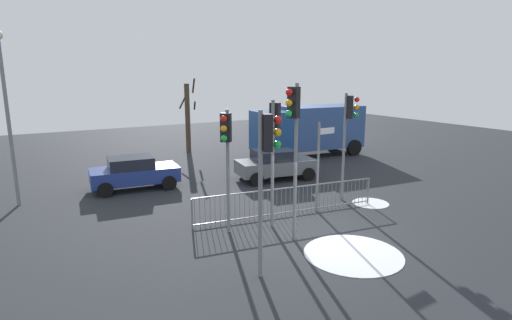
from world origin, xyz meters
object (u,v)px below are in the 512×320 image
at_px(traffic_light_rear_right, 294,128).
at_px(direction_sign_post, 319,162).
at_px(car_grey_far, 275,164).
at_px(traffic_light_mid_right, 275,135).
at_px(street_lamp, 6,101).
at_px(traffic_light_mid_left, 266,157).
at_px(traffic_light_foreground_left, 349,123).
at_px(traffic_light_rear_left, 226,144).
at_px(car_blue_mid, 134,172).
at_px(delivery_truck, 309,128).
at_px(bare_tree_centre, 188,116).

relative_size(traffic_light_rear_right, direction_sign_post, 1.43).
bearing_deg(car_grey_far, direction_sign_post, -94.30).
bearing_deg(car_grey_far, traffic_light_mid_right, -113.97).
height_order(traffic_light_rear_right, street_lamp, street_lamp).
height_order(traffic_light_rear_right, traffic_light_mid_left, traffic_light_rear_right).
xyz_separation_m(traffic_light_rear_right, traffic_light_foreground_left, (4.32, 2.39, -0.35)).
bearing_deg(traffic_light_rear_left, traffic_light_rear_right, 174.01).
distance_m(car_grey_far, street_lamp, 11.61).
distance_m(direction_sign_post, car_blue_mid, 8.49).
relative_size(delivery_truck, bare_tree_centre, 1.50).
relative_size(traffic_light_rear_left, traffic_light_mid_left, 0.94).
relative_size(traffic_light_mid_left, direction_sign_post, 1.27).
distance_m(traffic_light_mid_right, street_lamp, 10.30).
bearing_deg(bare_tree_centre, car_grey_far, -82.54).
relative_size(traffic_light_rear_left, car_grey_far, 1.01).
distance_m(traffic_light_rear_right, car_blue_mid, 9.28).
height_order(traffic_light_foreground_left, car_grey_far, traffic_light_foreground_left).
xyz_separation_m(traffic_light_mid_right, traffic_light_rear_left, (-1.70, 0.13, -0.19)).
xyz_separation_m(traffic_light_mid_left, car_blue_mid, (-0.99, 9.89, -2.38)).
bearing_deg(traffic_light_rear_left, traffic_light_mid_right, -143.70).
bearing_deg(traffic_light_mid_right, traffic_light_foreground_left, 69.67).
relative_size(traffic_light_mid_right, traffic_light_mid_left, 1.00).
xyz_separation_m(car_blue_mid, delivery_truck, (11.43, 2.24, 0.97)).
height_order(traffic_light_mid_left, car_grey_far, traffic_light_mid_left).
relative_size(traffic_light_mid_left, delivery_truck, 0.59).
bearing_deg(direction_sign_post, car_grey_far, 73.67).
height_order(traffic_light_foreground_left, direction_sign_post, traffic_light_foreground_left).
bearing_deg(car_grey_far, traffic_light_mid_left, -114.98).
xyz_separation_m(car_grey_far, delivery_truck, (4.99, 3.95, 0.97)).
bearing_deg(traffic_light_rear_right, direction_sign_post, -75.22).
height_order(traffic_light_rear_right, traffic_light_foreground_left, traffic_light_rear_right).
bearing_deg(car_blue_mid, street_lamp, -173.42).
height_order(traffic_light_foreground_left, car_blue_mid, traffic_light_foreground_left).
xyz_separation_m(car_blue_mid, bare_tree_centre, (5.28, 7.17, 1.59)).
relative_size(car_blue_mid, bare_tree_centre, 0.82).
bearing_deg(car_blue_mid, traffic_light_rear_right, -66.31).
relative_size(direction_sign_post, car_grey_far, 0.84).
bearing_deg(traffic_light_rear_right, car_grey_far, -50.54).
height_order(direction_sign_post, car_blue_mid, direction_sign_post).
bearing_deg(bare_tree_centre, direction_sign_post, -89.76).
relative_size(traffic_light_mid_right, traffic_light_foreground_left, 0.98).
xyz_separation_m(traffic_light_rear_right, traffic_light_rear_left, (-1.46, 1.56, -0.59)).
bearing_deg(traffic_light_foreground_left, delivery_truck, -168.01).
height_order(traffic_light_mid_left, car_blue_mid, traffic_light_mid_left).
relative_size(traffic_light_foreground_left, delivery_truck, 0.60).
height_order(traffic_light_rear_right, direction_sign_post, traffic_light_rear_right).
distance_m(traffic_light_mid_left, delivery_truck, 16.06).
distance_m(traffic_light_foreground_left, direction_sign_post, 2.30).
bearing_deg(bare_tree_centre, street_lamp, -143.49).
bearing_deg(traffic_light_foreground_left, car_blue_mid, -90.63).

